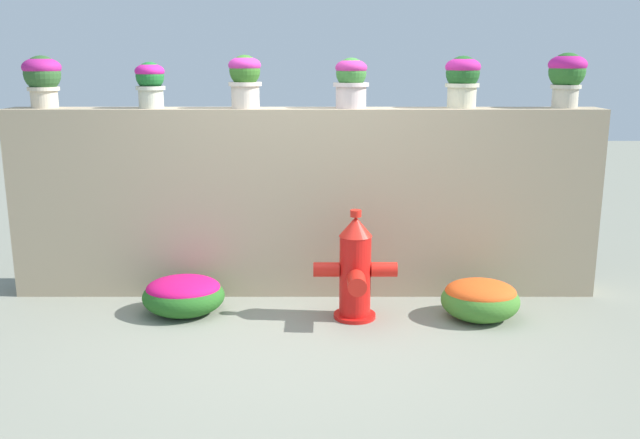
% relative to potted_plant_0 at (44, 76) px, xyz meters
% --- Properties ---
extents(ground_plane, '(24.00, 24.00, 0.00)m').
position_rel_potted_plant_0_xyz_m(ground_plane, '(2.11, -0.95, -1.80)').
color(ground_plane, gray).
extents(stone_wall, '(4.82, 0.34, 1.55)m').
position_rel_potted_plant_0_xyz_m(stone_wall, '(2.11, -0.03, -1.03)').
color(stone_wall, tan).
rests_on(stone_wall, ground).
extents(potted_plant_0, '(0.30, 0.30, 0.42)m').
position_rel_potted_plant_0_xyz_m(potted_plant_0, '(0.00, 0.00, 0.00)').
color(potted_plant_0, beige).
rests_on(potted_plant_0, stone_wall).
extents(potted_plant_1, '(0.24, 0.24, 0.36)m').
position_rel_potted_plant_0_xyz_m(potted_plant_1, '(0.87, -0.03, -0.04)').
color(potted_plant_1, beige).
rests_on(potted_plant_1, stone_wall).
extents(potted_plant_2, '(0.26, 0.26, 0.42)m').
position_rel_potted_plant_0_xyz_m(potted_plant_2, '(1.64, -0.05, -0.01)').
color(potted_plant_2, beige).
rests_on(potted_plant_2, stone_wall).
extents(potted_plant_3, '(0.29, 0.29, 0.40)m').
position_rel_potted_plant_0_xyz_m(potted_plant_3, '(2.48, -0.03, -0.03)').
color(potted_plant_3, beige).
rests_on(potted_plant_3, stone_wall).
extents(potted_plant_4, '(0.28, 0.28, 0.41)m').
position_rel_potted_plant_0_xyz_m(potted_plant_4, '(3.38, 0.01, -0.01)').
color(potted_plant_4, beige).
rests_on(potted_plant_4, stone_wall).
extents(potted_plant_5, '(0.31, 0.31, 0.44)m').
position_rel_potted_plant_0_xyz_m(potted_plant_5, '(4.22, -0.00, 0.02)').
color(potted_plant_5, beige).
rests_on(potted_plant_5, stone_wall).
extents(fire_hydrant, '(0.63, 0.50, 0.85)m').
position_rel_potted_plant_0_xyz_m(fire_hydrant, '(2.50, -0.68, -1.42)').
color(fire_hydrant, red).
rests_on(fire_hydrant, ground).
extents(flower_bush_left, '(0.60, 0.54, 0.31)m').
position_rel_potted_plant_0_xyz_m(flower_bush_left, '(3.46, -0.68, -1.64)').
color(flower_bush_left, '#407B2B').
rests_on(flower_bush_left, ground).
extents(flower_bush_right, '(0.64, 0.57, 0.30)m').
position_rel_potted_plant_0_xyz_m(flower_bush_right, '(1.17, -0.57, -1.65)').
color(flower_bush_right, '#245E1F').
rests_on(flower_bush_right, ground).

